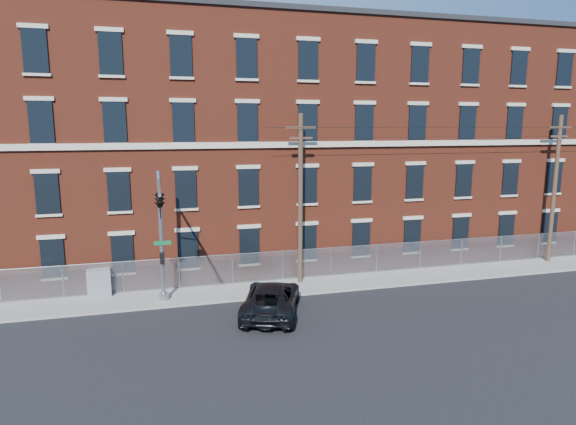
{
  "coord_description": "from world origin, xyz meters",
  "views": [
    {
      "loc": [
        -6.05,
        -21.76,
        9.42
      ],
      "look_at": [
        0.82,
        4.0,
        4.7
      ],
      "focal_mm": 30.67,
      "sensor_mm": 36.0,
      "label": 1
    }
  ],
  "objects_px": {
    "utility_pole_near": "(300,196)",
    "pickup_truck": "(271,299)",
    "traffic_signal_mast": "(160,211)",
    "utility_cabinet": "(99,283)"
  },
  "relations": [
    {
      "from": "pickup_truck",
      "to": "utility_pole_near",
      "type": "bearing_deg",
      "value": -104.17
    },
    {
      "from": "pickup_truck",
      "to": "utility_cabinet",
      "type": "distance_m",
      "value": 9.83
    },
    {
      "from": "utility_pole_near",
      "to": "utility_cabinet",
      "type": "height_order",
      "value": "utility_pole_near"
    },
    {
      "from": "traffic_signal_mast",
      "to": "pickup_truck",
      "type": "bearing_deg",
      "value": -8.89
    },
    {
      "from": "utility_pole_near",
      "to": "pickup_truck",
      "type": "distance_m",
      "value": 6.8
    },
    {
      "from": "traffic_signal_mast",
      "to": "utility_cabinet",
      "type": "relative_size",
      "value": 4.56
    },
    {
      "from": "utility_pole_near",
      "to": "utility_cabinet",
      "type": "relative_size",
      "value": 6.51
    },
    {
      "from": "traffic_signal_mast",
      "to": "utility_pole_near",
      "type": "height_order",
      "value": "utility_pole_near"
    },
    {
      "from": "traffic_signal_mast",
      "to": "utility_pole_near",
      "type": "xyz_separation_m",
      "value": [
        8.0,
        3.42,
        -0.05
      ]
    },
    {
      "from": "utility_cabinet",
      "to": "utility_pole_near",
      "type": "bearing_deg",
      "value": -8.17
    }
  ]
}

